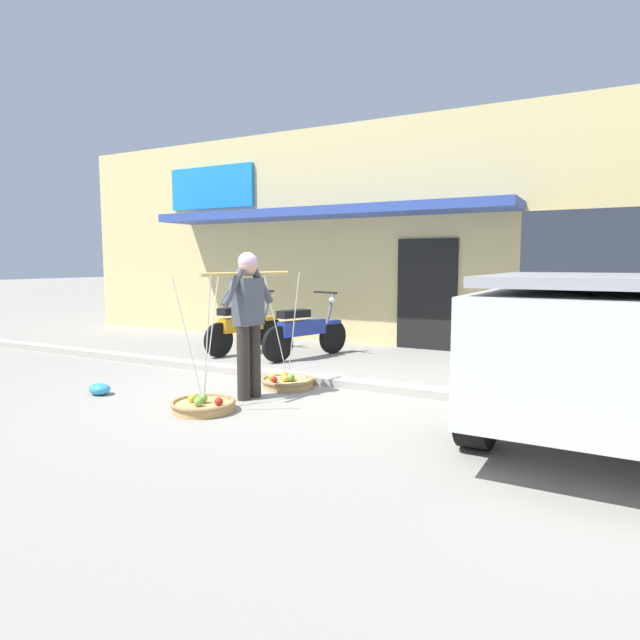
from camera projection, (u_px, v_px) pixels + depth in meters
name	position (u px, v px, depth m)	size (l,w,h in m)	color
ground_plane	(269.00, 392.00, 6.66)	(90.00, 90.00, 0.00)	gray
sidewalk_curb	(298.00, 377.00, 7.27)	(20.00, 0.24, 0.10)	#AEA89C
fruit_vendor	(248.00, 315.00, 6.25)	(0.25, 1.39, 1.70)	#2D2823
fruit_basket_left_side	(288.00, 381.00, 6.91)	(0.69, 0.69, 1.45)	tan
fruit_basket_right_side	(203.00, 405.00, 5.79)	(0.69, 0.69, 1.45)	tan
motorcycle_nearest_shop	(244.00, 327.00, 9.51)	(0.54, 1.81, 1.09)	black
motorcycle_second_in_row	(305.00, 331.00, 8.98)	(0.71, 1.76, 1.09)	black
parked_truck	(613.00, 317.00, 5.50)	(2.22, 4.75, 2.10)	silver
storefront_building	(380.00, 240.00, 12.84)	(13.00, 6.00, 4.20)	#DBC684
plastic_litter_bag	(100.00, 389.00, 6.52)	(0.28, 0.22, 0.14)	#3393D1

